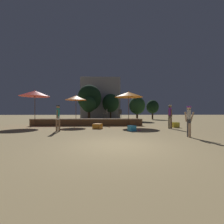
% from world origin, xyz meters
% --- Properties ---
extents(ground_plane, '(120.00, 120.00, 0.00)m').
position_xyz_m(ground_plane, '(0.00, 0.00, 0.00)').
color(ground_plane, tan).
extents(wooden_deck, '(10.54, 2.60, 0.68)m').
position_xyz_m(wooden_deck, '(-2.36, 9.52, 0.30)').
color(wooden_deck, brown).
rests_on(wooden_deck, ground).
extents(patio_umbrella_0, '(2.04, 2.04, 2.98)m').
position_xyz_m(patio_umbrella_0, '(-3.44, 8.68, 2.67)').
color(patio_umbrella_0, brown).
rests_on(patio_umbrella_0, ground).
extents(patio_umbrella_1, '(2.67, 2.67, 3.29)m').
position_xyz_m(patio_umbrella_1, '(1.61, 8.23, 2.96)').
color(patio_umbrella_1, brown).
rests_on(patio_umbrella_1, ground).
extents(patio_umbrella_2, '(2.62, 2.62, 3.36)m').
position_xyz_m(patio_umbrella_2, '(-7.08, 8.13, 3.01)').
color(patio_umbrella_2, brown).
rests_on(patio_umbrella_2, ground).
extents(cube_seat_0, '(0.80, 0.80, 0.38)m').
position_xyz_m(cube_seat_0, '(-1.20, 6.00, 0.19)').
color(cube_seat_0, orange).
rests_on(cube_seat_0, ground).
extents(cube_seat_1, '(0.61, 0.61, 0.43)m').
position_xyz_m(cube_seat_1, '(5.36, 6.71, 0.22)').
color(cube_seat_1, yellow).
rests_on(cube_seat_1, ground).
extents(cube_seat_2, '(0.59, 0.59, 0.39)m').
position_xyz_m(cube_seat_2, '(1.26, 4.40, 0.19)').
color(cube_seat_2, '#2D9EDB').
rests_on(cube_seat_2, ground).
extents(cube_seat_3, '(0.55, 0.55, 0.42)m').
position_xyz_m(cube_seat_3, '(-0.26, 8.56, 0.21)').
color(cube_seat_3, '#2D9EDB').
rests_on(cube_seat_3, ground).
extents(person_0, '(0.31, 0.49, 1.89)m').
position_xyz_m(person_0, '(4.55, 5.82, 1.10)').
color(person_0, brown).
rests_on(person_0, ground).
extents(person_1, '(0.50, 0.29, 1.63)m').
position_xyz_m(person_1, '(3.82, 1.80, 0.90)').
color(person_1, '#3F3F47').
rests_on(person_1, ground).
extents(person_2, '(0.30, 0.50, 1.79)m').
position_xyz_m(person_2, '(-3.81, 4.49, 1.02)').
color(person_2, '#997051').
rests_on(person_2, ground).
extents(bistro_chair_0, '(0.42, 0.41, 0.90)m').
position_xyz_m(bistro_chair_0, '(-0.54, 8.79, 1.22)').
color(bistro_chair_0, '#47474C').
rests_on(bistro_chair_0, wooden_deck).
extents(bistro_chair_1, '(0.44, 0.44, 0.90)m').
position_xyz_m(bistro_chair_1, '(0.90, 9.76, 1.22)').
color(bistro_chair_1, '#2D3338').
rests_on(bistro_chair_1, wooden_deck).
extents(frisbee_disc, '(0.25, 0.25, 0.03)m').
position_xyz_m(frisbee_disc, '(1.87, 4.71, 0.02)').
color(frisbee_disc, '#E54C99').
rests_on(frisbee_disc, ground).
extents(background_tree_0, '(2.12, 2.12, 3.59)m').
position_xyz_m(background_tree_0, '(-3.15, 16.52, 2.40)').
color(background_tree_0, '#3D2B1C').
rests_on(background_tree_0, ground).
extents(background_tree_1, '(3.96, 3.96, 5.85)m').
position_xyz_m(background_tree_1, '(-3.35, 19.34, 3.66)').
color(background_tree_1, '#3D2B1C').
rests_on(background_tree_1, ground).
extents(background_tree_2, '(3.00, 3.00, 4.57)m').
position_xyz_m(background_tree_2, '(0.25, 21.11, 2.91)').
color(background_tree_2, '#3D2B1C').
rests_on(background_tree_2, ground).
extents(background_tree_3, '(2.17, 2.17, 3.43)m').
position_xyz_m(background_tree_3, '(7.69, 20.46, 2.22)').
color(background_tree_3, '#3D2B1C').
rests_on(background_tree_3, ground).
extents(background_tree_4, '(2.29, 2.29, 3.51)m').
position_xyz_m(background_tree_4, '(3.93, 15.63, 2.24)').
color(background_tree_4, '#3D2B1C').
rests_on(background_tree_4, ground).
extents(distant_building, '(7.64, 3.73, 8.00)m').
position_xyz_m(distant_building, '(-1.67, 24.46, 4.00)').
color(distant_building, gray).
rests_on(distant_building, ground).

